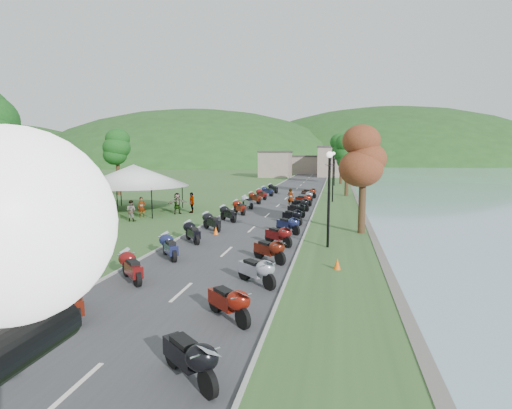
# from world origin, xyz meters

# --- Properties ---
(road) EXTENTS (7.00, 120.00, 0.02)m
(road) POSITION_xyz_m (0.00, 40.00, 0.01)
(road) COLOR #3C3C3F
(road) RESTS_ON ground
(hills_backdrop) EXTENTS (360.00, 120.00, 76.00)m
(hills_backdrop) POSITION_xyz_m (0.00, 200.00, 0.00)
(hills_backdrop) COLOR #285621
(hills_backdrop) RESTS_ON ground
(far_building) EXTENTS (18.00, 16.00, 5.00)m
(far_building) POSITION_xyz_m (-2.00, 85.00, 2.50)
(far_building) COLOR gray
(far_building) RESTS_ON ground
(moto_row_left) EXTENTS (2.60, 51.12, 1.10)m
(moto_row_left) POSITION_xyz_m (-2.40, 21.23, 0.55)
(moto_row_left) COLOR #331411
(moto_row_left) RESTS_ON ground
(moto_row_right) EXTENTS (2.60, 38.75, 1.10)m
(moto_row_right) POSITION_xyz_m (2.38, 22.93, 0.55)
(moto_row_right) COLOR #331411
(moto_row_right) RESTS_ON ground
(vendor_tent_main) EXTENTS (6.12, 6.12, 4.00)m
(vendor_tent_main) POSITION_xyz_m (-11.41, 27.91, 2.00)
(vendor_tent_main) COLOR silver
(vendor_tent_main) RESTS_ON ground
(vendor_tent_side) EXTENTS (5.24, 5.24, 4.00)m
(vendor_tent_side) POSITION_xyz_m (-17.32, 28.03, 2.00)
(vendor_tent_side) COLOR silver
(vendor_tent_side) RESTS_ON ground
(tree_lakeside) EXTENTS (2.69, 2.69, 7.48)m
(tree_lakeside) POSITION_xyz_m (6.96, 22.26, 3.74)
(tree_lakeside) COLOR #1B591B
(tree_lakeside) RESTS_ON ground
(pedestrian_a) EXTENTS (0.71, 0.64, 1.59)m
(pedestrian_a) POSITION_xyz_m (-9.41, 25.24, 0.00)
(pedestrian_a) COLOR slate
(pedestrian_a) RESTS_ON ground
(pedestrian_b) EXTENTS (0.77, 0.44, 1.56)m
(pedestrian_b) POSITION_xyz_m (-9.31, 23.41, 0.00)
(pedestrian_b) COLOR slate
(pedestrian_b) RESTS_ON ground
(pedestrian_c) EXTENTS (0.97, 1.10, 1.62)m
(pedestrian_c) POSITION_xyz_m (-13.73, 19.35, 0.00)
(pedestrian_c) COLOR slate
(pedestrian_c) RESTS_ON ground
(traffic_cone_near) EXTENTS (0.32, 0.32, 0.50)m
(traffic_cone_near) POSITION_xyz_m (-2.20, 6.80, 0.25)
(traffic_cone_near) COLOR #F2590C
(traffic_cone_near) RESTS_ON ground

